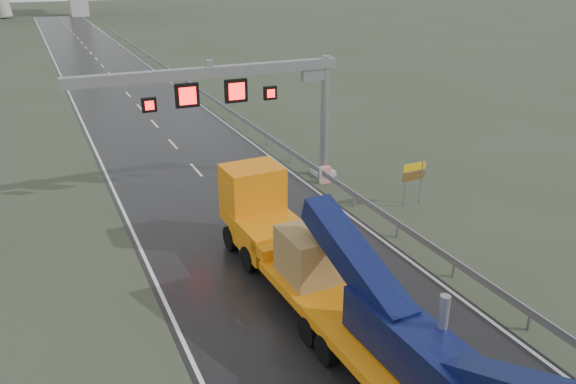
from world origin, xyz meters
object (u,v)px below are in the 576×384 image
sign_gantry (248,91)px  heavy_haul_truck (330,278)px  striped_barrier (325,175)px  exit_sign_pair (414,175)px

sign_gantry → heavy_haul_truck: (-2.16, -13.45, -3.86)m
sign_gantry → heavy_haul_truck: size_ratio=0.77×
heavy_haul_truck → striped_barrier: bearing=60.4°
striped_barrier → exit_sign_pair: bearing=-58.5°
heavy_haul_truck → striped_barrier: size_ratio=19.06×
exit_sign_pair → striped_barrier: bearing=116.4°
exit_sign_pair → heavy_haul_truck: bearing=-143.4°
striped_barrier → heavy_haul_truck: bearing=-114.9°
sign_gantry → heavy_haul_truck: 14.16m
striped_barrier → sign_gantry: bearing=166.0°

